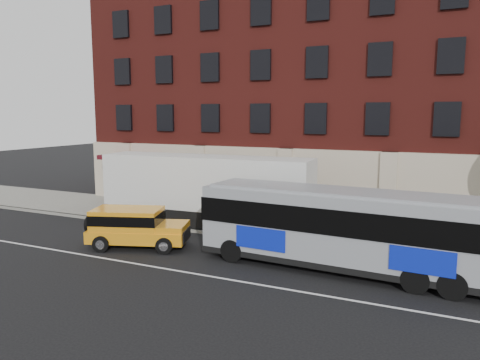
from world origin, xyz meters
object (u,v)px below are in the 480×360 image
at_px(city_bus, 347,227).
at_px(sign_pole, 114,197).
at_px(yellow_suv, 134,225).
at_px(shipping_container, 205,192).

bearing_deg(city_bus, sign_pole, 168.63).
distance_m(city_bus, yellow_suv, 9.81).
height_order(sign_pole, shipping_container, shipping_container).
distance_m(yellow_suv, shipping_container, 5.03).
distance_m(sign_pole, city_bus, 14.32).
height_order(city_bus, yellow_suv, city_bus).
xyz_separation_m(sign_pole, city_bus, (14.03, -2.82, 0.35)).
bearing_deg(sign_pole, city_bus, -11.37).
relative_size(sign_pole, yellow_suv, 0.51).
relative_size(city_bus, yellow_suv, 2.44).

